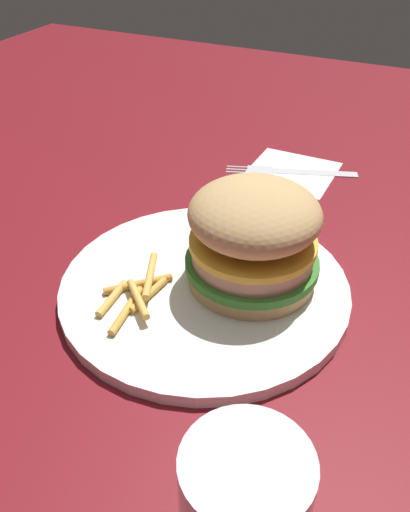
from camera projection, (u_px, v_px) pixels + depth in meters
name	position (u px, v px, depth m)	size (l,w,h in m)	color
ground_plane	(194.00, 289.00, 0.52)	(1.60, 1.60, 0.00)	maroon
plate	(205.00, 286.00, 0.51)	(0.27, 0.27, 0.01)	white
sandwich	(253.00, 236.00, 0.48)	(0.12, 0.12, 0.10)	tan
fries_pile	(136.00, 293.00, 0.48)	(0.06, 0.11, 0.01)	#E5B251
napkin	(291.00, 172.00, 0.71)	(0.11, 0.11, 0.00)	white
fork	(290.00, 170.00, 0.71)	(0.17, 0.07, 0.00)	silver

